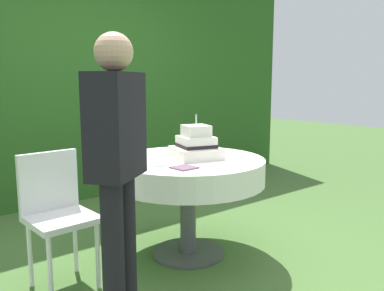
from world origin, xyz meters
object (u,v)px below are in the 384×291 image
at_px(wedding_cake, 196,146).
at_px(standing_person, 117,162).
at_px(cake_table, 188,172).
at_px(serving_plate_left, 159,164).
at_px(serving_plate_near, 225,152).
at_px(serving_plate_far, 239,156).
at_px(napkin_stack, 184,168).
at_px(garden_chair, 56,206).

height_order(wedding_cake, standing_person, standing_person).
bearing_deg(cake_table, serving_plate_left, -169.62).
xyz_separation_m(serving_plate_near, serving_plate_far, (-0.03, -0.18, 0.00)).
height_order(wedding_cake, serving_plate_near, wedding_cake).
relative_size(serving_plate_far, napkin_stack, 0.84).
xyz_separation_m(cake_table, serving_plate_left, (-0.30, -0.06, 0.11)).
relative_size(serving_plate_left, garden_chair, 0.17).
distance_m(cake_table, napkin_stack, 0.37).
relative_size(cake_table, garden_chair, 1.32).
bearing_deg(serving_plate_far, napkin_stack, -173.43).
bearing_deg(wedding_cake, serving_plate_far, -28.22).
distance_m(serving_plate_near, garden_chair, 1.39).
relative_size(wedding_cake, garden_chair, 0.46).
xyz_separation_m(cake_table, wedding_cake, (0.06, -0.03, 0.21)).
bearing_deg(serving_plate_left, standing_person, -142.44).
relative_size(wedding_cake, serving_plate_near, 3.97).
distance_m(cake_table, standing_person, 1.04).
height_order(serving_plate_near, napkin_stack, serving_plate_near).
distance_m(serving_plate_far, serving_plate_left, 0.68).
distance_m(serving_plate_far, napkin_stack, 0.60).
height_order(serving_plate_far, serving_plate_left, same).
relative_size(cake_table, wedding_cake, 2.86).
bearing_deg(garden_chair, cake_table, -10.93).
xyz_separation_m(napkin_stack, standing_person, (-0.63, -0.24, 0.15)).
bearing_deg(standing_person, cake_table, 29.45).
height_order(cake_table, garden_chair, garden_chair).
xyz_separation_m(serving_plate_near, garden_chair, (-1.35, 0.19, -0.24)).
relative_size(serving_plate_near, garden_chair, 0.12).
distance_m(serving_plate_far, garden_chair, 1.40).
relative_size(cake_table, serving_plate_far, 9.34).
distance_m(serving_plate_near, serving_plate_left, 0.69).
bearing_deg(serving_plate_left, napkin_stack, -72.13).
bearing_deg(standing_person, serving_plate_near, 21.18).
height_order(wedding_cake, serving_plate_far, wedding_cake).
height_order(serving_plate_left, standing_person, standing_person).
distance_m(wedding_cake, serving_plate_near, 0.34).
xyz_separation_m(serving_plate_near, napkin_stack, (-0.63, -0.25, -0.00)).
distance_m(napkin_stack, standing_person, 0.69).
bearing_deg(garden_chair, serving_plate_near, -8.05).
bearing_deg(wedding_cake, standing_person, -153.47).
bearing_deg(standing_person, garden_chair, 97.76).
bearing_deg(serving_plate_far, garden_chair, 164.18).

